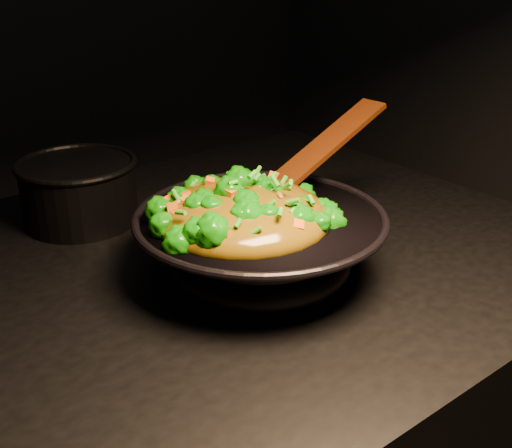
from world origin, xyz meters
TOP-DOWN VIEW (x-y plane):
  - wok at (0.04, -0.10)m, footprint 0.40×0.40m
  - stir_fry at (0.02, -0.10)m, footprint 0.30×0.30m
  - spatula at (0.18, -0.06)m, footprint 0.30×0.07m
  - back_pot at (-0.08, 0.25)m, footprint 0.21×0.21m

SIDE VIEW (x-z plane):
  - wok at x=0.04m, z-range 0.90..1.00m
  - back_pot at x=-0.08m, z-range 0.90..1.01m
  - stir_fry at x=0.02m, z-range 1.00..1.08m
  - spatula at x=0.18m, z-range 0.99..1.11m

